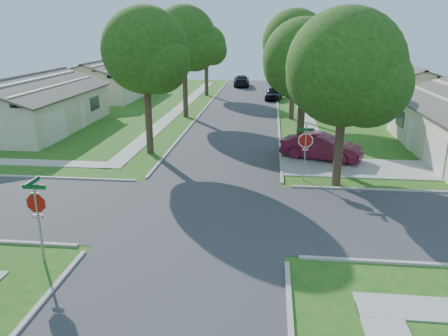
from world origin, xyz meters
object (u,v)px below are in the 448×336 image
Objects in this scene: tree_w_far at (207,47)px; car_driveway at (321,147)px; tree_e_mid at (295,45)px; tree_e_far at (290,43)px; stop_sign_ne at (306,143)px; tree_w_near at (146,54)px; tree_w_mid at (185,42)px; tree_ne_corner at (346,73)px; car_curb_east at (274,93)px; stop_sign_sw at (37,207)px; car_curb_west at (241,81)px; house_ne_far at (401,91)px; house_nw_near at (30,109)px; house_nw_far at (107,83)px; tree_e_near at (305,64)px.

tree_w_far is 1.67× the size of car_driveway.
tree_e_mid reaches higher than tree_e_far.
tree_w_far reaches higher than stop_sign_ne.
tree_e_far is at bearing 23.45° from car_driveway.
tree_w_near is 12.01m from tree_w_mid.
car_driveway is (-0.36, 4.49, -4.80)m from tree_ne_corner.
tree_e_mid is 12.16m from car_curb_east.
car_driveway is 23.19m from car_curb_east.
stop_sign_sw is at bearing -135.00° from stop_sign_ne.
tree_e_mid is 16.06m from tree_w_far.
tree_w_far reaches higher than car_curb_west.
tree_e_mid is 0.68× the size of house_ne_far.
tree_e_far is 1.09× the size of tree_w_far.
house_nw_far is (0.00, 17.00, 0.00)m from house_nw_near.
tree_w_mid reaches higher than stop_sign_sw.
tree_e_far reaches higher than house_ne_far.
stop_sign_sw is at bearing -90.13° from tree_w_mid.
tree_e_near is 23.30m from house_ne_far.
tree_e_mid is at bearing 95.45° from tree_ne_corner.
tree_w_mid is at bearing -44.07° from house_nw_far.
stop_sign_ne is 0.31× the size of tree_w_mid.
stop_sign_ne is 26.80m from house_ne_far.
tree_e_far is (9.45, 38.71, 3.95)m from stop_sign_sw.
tree_e_mid is 1.06× the size of tree_e_far.
tree_ne_corner is 1.67× the size of car_curb_west.
car_curb_west is (-5.90, 38.17, -1.28)m from stop_sign_ne.
tree_w_near is 0.66× the size of house_nw_far.
tree_e_mid is at bearing 16.15° from house_nw_near.
house_nw_far is at bearing 90.00° from house_nw_near.
car_curb_east is (-1.55, 22.71, -4.94)m from tree_e_near.
house_ne_far is (20.64, 19.99, -4.60)m from tree_w_near.
house_nw_near is (-22.35, 10.79, -4.08)m from tree_ne_corner.
tree_e_mid is 13.52m from car_driveway.
tree_w_near is 1.04× the size of tree_ne_corner.
tree_e_far reaches higher than house_nw_far.
tree_w_mid is at bearing 89.98° from tree_w_near.
stop_sign_sw is at bearing 81.40° from car_curb_west.
house_ne_far is at bearing 68.77° from tree_ne_corner.
tree_w_near is at bearing -63.73° from house_nw_far.
tree_ne_corner is 26.91m from house_ne_far.
house_ne_far is at bearing 44.09° from tree_w_near.
car_driveway is at bearing -15.98° from house_nw_near.
tree_w_far is at bearing 171.10° from car_curb_east.
tree_ne_corner is at bearing -111.23° from house_ne_far.
tree_e_near is at bearing -16.11° from house_nw_near.
house_nw_far is (-11.29, 36.70, -0.51)m from stop_sign_sw.
car_curb_west is (-5.96, 21.87, -5.50)m from tree_e_mid.
tree_ne_corner is (1.61, -4.80, -0.05)m from tree_e_near.
stop_sign_ne is 0.33× the size of tree_w_near.
tree_w_far is at bearing 90.05° from tree_w_mid.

